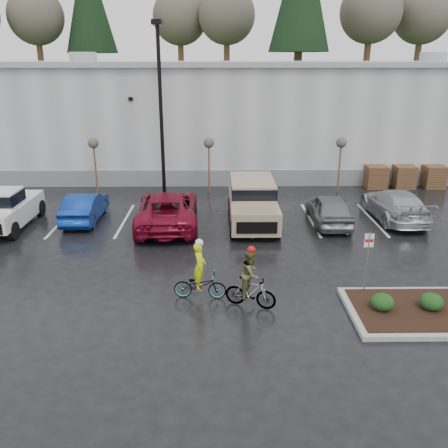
{
  "coord_description": "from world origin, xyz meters",
  "views": [
    {
      "loc": [
        -0.97,
        -13.71,
        7.39
      ],
      "look_at": [
        -0.75,
        3.7,
        1.3
      ],
      "focal_mm": 38.0,
      "sensor_mm": 36.0,
      "label": 1
    }
  ],
  "objects_px": {
    "car_red": "(168,209)",
    "cyclist_olive": "(251,285)",
    "suv_tan": "(253,204)",
    "car_grey": "(329,209)",
    "car_blue": "(85,207)",
    "car_far_silver": "(395,205)",
    "pallet_stack_a": "(376,177)",
    "sapling_east": "(341,146)",
    "sapling_mid": "(209,146)",
    "sapling_west": "(94,146)",
    "cyclist_hivis": "(200,280)",
    "pickup_white": "(7,206)",
    "fire_lane_sign": "(367,256)",
    "pallet_stack_b": "(404,177)",
    "pallet_stack_c": "(433,176)",
    "lamppost": "(160,93)"
  },
  "relations": [
    {
      "from": "pallet_stack_a",
      "to": "sapling_east",
      "type": "bearing_deg",
      "value": -158.2
    },
    {
      "from": "fire_lane_sign",
      "to": "pallet_stack_c",
      "type": "bearing_deg",
      "value": 59.28
    },
    {
      "from": "fire_lane_sign",
      "to": "pickup_white",
      "type": "distance_m",
      "value": 16.15
    },
    {
      "from": "pickup_white",
      "to": "car_blue",
      "type": "xyz_separation_m",
      "value": [
        3.34,
        0.76,
        -0.3
      ]
    },
    {
      "from": "pallet_stack_c",
      "to": "car_far_silver",
      "type": "relative_size",
      "value": 0.27
    },
    {
      "from": "pallet_stack_a",
      "to": "cyclist_hivis",
      "type": "distance_m",
      "value": 17.15
    },
    {
      "from": "pallet_stack_c",
      "to": "cyclist_olive",
      "type": "bearing_deg",
      "value": -129.59
    },
    {
      "from": "sapling_mid",
      "to": "pallet_stack_a",
      "type": "distance_m",
      "value": 10.26
    },
    {
      "from": "cyclist_olive",
      "to": "fire_lane_sign",
      "type": "bearing_deg",
      "value": -59.92
    },
    {
      "from": "sapling_west",
      "to": "pallet_stack_c",
      "type": "distance_m",
      "value": 20.13
    },
    {
      "from": "car_blue",
      "to": "car_red",
      "type": "relative_size",
      "value": 0.7
    },
    {
      "from": "car_blue",
      "to": "car_red",
      "type": "distance_m",
      "value": 4.13
    },
    {
      "from": "sapling_west",
      "to": "pallet_stack_a",
      "type": "bearing_deg",
      "value": 3.47
    },
    {
      "from": "sapling_mid",
      "to": "pickup_white",
      "type": "bearing_deg",
      "value": -148.13
    },
    {
      "from": "sapling_west",
      "to": "cyclist_olive",
      "type": "distance_m",
      "value": 15.81
    },
    {
      "from": "lamppost",
      "to": "cyclist_hivis",
      "type": "relative_size",
      "value": 4.48
    },
    {
      "from": "pallet_stack_b",
      "to": "cyclist_olive",
      "type": "xyz_separation_m",
      "value": [
        -10.18,
        -14.48,
        0.09
      ]
    },
    {
      "from": "pallet_stack_a",
      "to": "suv_tan",
      "type": "xyz_separation_m",
      "value": [
        -7.87,
        -6.7,
        0.35
      ]
    },
    {
      "from": "pickup_white",
      "to": "cyclist_olive",
      "type": "xyz_separation_m",
      "value": [
        10.73,
        -7.76,
        -0.22
      ]
    },
    {
      "from": "car_red",
      "to": "cyclist_olive",
      "type": "distance_m",
      "value": 8.4
    },
    {
      "from": "pickup_white",
      "to": "cyclist_olive",
      "type": "bearing_deg",
      "value": -35.87
    },
    {
      "from": "sapling_west",
      "to": "car_blue",
      "type": "distance_m",
      "value": 5.4
    },
    {
      "from": "car_far_silver",
      "to": "car_red",
      "type": "bearing_deg",
      "value": 2.75
    },
    {
      "from": "sapling_mid",
      "to": "suv_tan",
      "type": "bearing_deg",
      "value": -69.53
    },
    {
      "from": "sapling_west",
      "to": "pallet_stack_a",
      "type": "height_order",
      "value": "sapling_west"
    },
    {
      "from": "sapling_east",
      "to": "suv_tan",
      "type": "distance_m",
      "value": 8.01
    },
    {
      "from": "fire_lane_sign",
      "to": "car_grey",
      "type": "bearing_deg",
      "value": 86.6
    },
    {
      "from": "sapling_east",
      "to": "cyclist_olive",
      "type": "height_order",
      "value": "sapling_east"
    },
    {
      "from": "pickup_white",
      "to": "cyclist_hivis",
      "type": "height_order",
      "value": "cyclist_hivis"
    },
    {
      "from": "car_red",
      "to": "cyclist_hivis",
      "type": "relative_size",
      "value": 2.86
    },
    {
      "from": "car_blue",
      "to": "car_far_silver",
      "type": "relative_size",
      "value": 0.82
    },
    {
      "from": "car_red",
      "to": "pallet_stack_b",
      "type": "bearing_deg",
      "value": -156.41
    },
    {
      "from": "pallet_stack_a",
      "to": "fire_lane_sign",
      "type": "height_order",
      "value": "fire_lane_sign"
    },
    {
      "from": "sapling_west",
      "to": "car_blue",
      "type": "bearing_deg",
      "value": -82.73
    },
    {
      "from": "sapling_west",
      "to": "car_red",
      "type": "relative_size",
      "value": 0.54
    },
    {
      "from": "pallet_stack_c",
      "to": "cyclist_olive",
      "type": "relative_size",
      "value": 0.66
    },
    {
      "from": "sapling_east",
      "to": "fire_lane_sign",
      "type": "relative_size",
      "value": 1.45
    },
    {
      "from": "suv_tan",
      "to": "car_grey",
      "type": "xyz_separation_m",
      "value": [
        3.6,
        0.14,
        -0.31
      ]
    },
    {
      "from": "car_far_silver",
      "to": "cyclist_olive",
      "type": "distance_m",
      "value": 11.37
    },
    {
      "from": "cyclist_olive",
      "to": "cyclist_hivis",
      "type": "bearing_deg",
      "value": 89.26
    },
    {
      "from": "cyclist_hivis",
      "to": "cyclist_olive",
      "type": "bearing_deg",
      "value": -106.09
    },
    {
      "from": "car_red",
      "to": "cyclist_olive",
      "type": "bearing_deg",
      "value": 110.42
    },
    {
      "from": "sapling_west",
      "to": "car_red",
      "type": "distance_m",
      "value": 7.68
    },
    {
      "from": "pallet_stack_c",
      "to": "car_red",
      "type": "relative_size",
      "value": 0.23
    },
    {
      "from": "sapling_east",
      "to": "suv_tan",
      "type": "bearing_deg",
      "value": -133.31
    },
    {
      "from": "cyclist_olive",
      "to": "car_red",
      "type": "bearing_deg",
      "value": 43.33
    },
    {
      "from": "sapling_mid",
      "to": "sapling_east",
      "type": "xyz_separation_m",
      "value": [
        7.5,
        0.0,
        0.0
      ]
    },
    {
      "from": "pallet_stack_b",
      "to": "pickup_white",
      "type": "height_order",
      "value": "pickup_white"
    },
    {
      "from": "car_red",
      "to": "car_far_silver",
      "type": "distance_m",
      "value": 10.89
    },
    {
      "from": "lamppost",
      "to": "fire_lane_sign",
      "type": "height_order",
      "value": "lamppost"
    }
  ]
}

